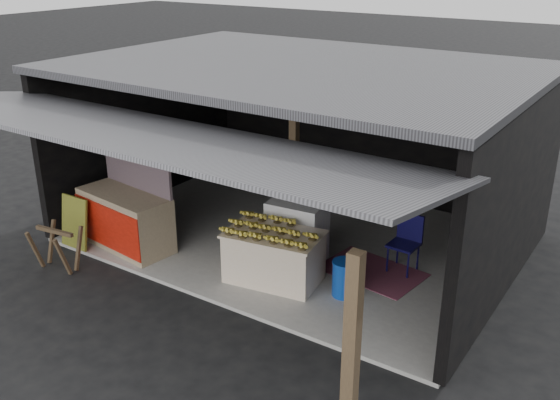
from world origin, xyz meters
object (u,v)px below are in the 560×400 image
Objects in this scene: sawhorse at (56,244)px; white_crate at (297,231)px; banana_table at (274,257)px; neighbor_stall at (126,217)px; plastic_chair at (407,238)px; water_barrel at (344,279)px.

white_crate is at bearing 30.04° from sawhorse.
banana_table is 0.88× the size of neighbor_stall.
banana_table is 1.71× the size of plastic_chair.
white_crate is 0.56× the size of neighbor_stall.
neighbor_stall is at bearing 179.14° from banana_table.
white_crate is 3.75m from sawhorse.
plastic_chair is at bearing 30.25° from neighbor_stall.
water_barrel is (1.18, -0.59, -0.23)m from white_crate.
white_crate reaches higher than sawhorse.
sawhorse is 1.40× the size of water_barrel.
banana_table is 1.11m from water_barrel.
water_barrel is (1.09, 0.19, -0.13)m from banana_table.
neighbor_stall is (-2.60, -1.17, 0.03)m from white_crate.
neighbor_stall is at bearing -153.73° from plastic_chair.
water_barrel is at bearing -105.32° from plastic_chair.
sawhorse is 4.49m from water_barrel.
banana_table is at bearing -88.75° from white_crate.
white_crate is 1.34m from water_barrel.
water_barrel is at bearing 0.73° from banana_table.
water_barrel is at bearing 15.55° from neighbor_stall.
water_barrel is at bearing 14.70° from sawhorse.
plastic_chair is (4.55, 2.94, 0.15)m from sawhorse.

